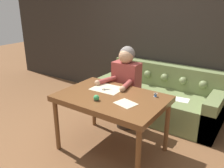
% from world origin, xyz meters
% --- Properties ---
extents(ground_plane, '(16.00, 16.00, 0.00)m').
position_xyz_m(ground_plane, '(0.00, 0.00, 0.00)').
color(ground_plane, brown).
extents(wall_back, '(8.00, 0.06, 2.60)m').
position_xyz_m(wall_back, '(0.00, 1.78, 1.30)').
color(wall_back, '#2D2823').
rests_on(wall_back, ground_plane).
extents(dining_table, '(1.32, 0.90, 0.78)m').
position_xyz_m(dining_table, '(0.07, 0.04, 0.70)').
color(dining_table, brown).
rests_on(dining_table, ground_plane).
extents(couch, '(2.01, 0.90, 0.84)m').
position_xyz_m(couch, '(0.17, 1.34, 0.30)').
color(couch, olive).
rests_on(couch, ground_plane).
extents(person, '(0.49, 0.61, 1.28)m').
position_xyz_m(person, '(-0.09, 0.66, 0.66)').
color(person, '#33281E').
rests_on(person, ground_plane).
extents(pattern_paper_main, '(0.41, 0.34, 0.00)m').
position_xyz_m(pattern_paper_main, '(-0.11, 0.21, 0.78)').
color(pattern_paper_main, beige).
rests_on(pattern_paper_main, dining_table).
extents(pattern_paper_offcut, '(0.27, 0.24, 0.00)m').
position_xyz_m(pattern_paper_offcut, '(0.34, -0.06, 0.78)').
color(pattern_paper_offcut, beige).
rests_on(pattern_paper_offcut, dining_table).
extents(scissors, '(0.21, 0.21, 0.01)m').
position_xyz_m(scissors, '(-0.08, 0.19, 0.78)').
color(scissors, silver).
rests_on(scissors, dining_table).
extents(thread_spool, '(0.04, 0.04, 0.05)m').
position_xyz_m(thread_spool, '(0.53, 0.32, 0.80)').
color(thread_spool, '#3366B2').
rests_on(thread_spool, dining_table).
extents(pin_cushion, '(0.07, 0.07, 0.07)m').
position_xyz_m(pin_cushion, '(0.01, -0.18, 0.81)').
color(pin_cushion, '#4C3828').
rests_on(pin_cushion, dining_table).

